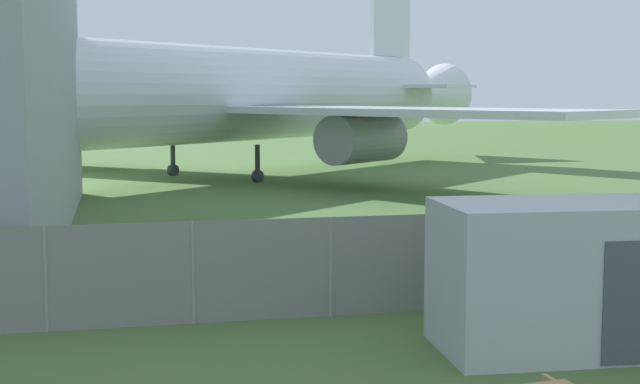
# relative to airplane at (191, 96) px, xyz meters

# --- Properties ---
(perimeter_fence) EXTENTS (56.07, 0.07, 1.87)m
(perimeter_fence) POSITION_rel_airplane_xyz_m (0.48, -26.54, -3.12)
(perimeter_fence) COLOR gray
(perimeter_fence) RESTS_ON ground
(airplane) EXTENTS (39.94, 35.41, 13.48)m
(airplane) POSITION_rel_airplane_xyz_m (0.00, 0.00, 0.00)
(airplane) COLOR white
(airplane) RESTS_ON ground
(portable_cabin) EXTENTS (4.06, 2.46, 2.41)m
(portable_cabin) POSITION_rel_airplane_xyz_m (3.62, -29.44, -2.85)
(portable_cabin) COLOR silver
(portable_cabin) RESTS_ON ground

